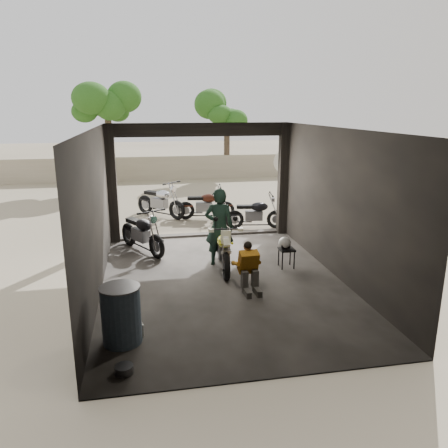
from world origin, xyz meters
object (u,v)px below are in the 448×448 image
object	(u,v)px
rider	(219,227)
main_bike	(223,246)
helmet	(285,243)
sign_post	(285,173)
stool	(287,252)
left_bike	(142,230)
mechanic	(250,269)
oil_drum	(121,316)
outside_bike_a	(160,199)
outside_bike_b	(205,203)
outside_bike_c	(255,211)

from	to	relation	value
rider	main_bike	bearing A→B (deg)	113.42
helmet	sign_post	bearing A→B (deg)	71.48
helmet	rider	bearing A→B (deg)	162.23
main_bike	rider	xyz separation A→B (m)	(-0.04, 0.31, 0.35)
stool	rider	bearing A→B (deg)	162.17
left_bike	helmet	distance (m)	3.67
main_bike	mechanic	world-z (taller)	main_bike
oil_drum	sign_post	distance (m)	8.68
main_bike	mechanic	distance (m)	1.40
stool	sign_post	bearing A→B (deg)	72.83
outside_bike_a	helmet	distance (m)	6.01
rider	mechanic	bearing A→B (deg)	117.09
outside_bike_b	mechanic	size ratio (longest dim) A/B	1.69
left_bike	outside_bike_b	world-z (taller)	left_bike
left_bike	rider	world-z (taller)	rider
outside_bike_c	outside_bike_b	bearing A→B (deg)	51.17
left_bike	helmet	xyz separation A→B (m)	(3.22, -1.76, 0.01)
helmet	oil_drum	distance (m)	4.50
stool	oil_drum	size ratio (longest dim) A/B	0.50
rider	sign_post	bearing A→B (deg)	-109.93
outside_bike_a	helmet	bearing A→B (deg)	-108.70
oil_drum	mechanic	bearing A→B (deg)	31.98
helmet	sign_post	size ratio (longest dim) A/B	0.13
outside_bike_b	rider	world-z (taller)	rider
stool	oil_drum	world-z (taller)	oil_drum
helmet	main_bike	bearing A→B (deg)	173.79
mechanic	stool	distance (m)	1.68
rider	helmet	xyz separation A→B (m)	(1.44, -0.44, -0.32)
left_bike	rider	size ratio (longest dim) A/B	0.95
outside_bike_b	outside_bike_a	bearing A→B (deg)	74.72
outside_bike_a	outside_bike_b	xyz separation A→B (m)	(1.45, -0.61, -0.06)
sign_post	stool	bearing A→B (deg)	-97.88
stool	outside_bike_a	bearing A→B (deg)	115.64
oil_drum	sign_post	size ratio (longest dim) A/B	0.41
outside_bike_b	oil_drum	size ratio (longest dim) A/B	1.77
outside_bike_b	oil_drum	xyz separation A→B (m)	(-2.42, -7.57, -0.09)
outside_bike_c	left_bike	bearing A→B (deg)	123.95
outside_bike_a	rider	world-z (taller)	rider
helmet	sign_post	world-z (taller)	sign_post
mechanic	oil_drum	size ratio (longest dim) A/B	1.05
outside_bike_a	mechanic	bearing A→B (deg)	-121.78
rider	outside_bike_b	bearing A→B (deg)	-77.75
stool	helmet	distance (m)	0.21
main_bike	left_bike	world-z (taller)	left_bike
outside_bike_c	helmet	size ratio (longest dim) A/B	5.46
outside_bike_b	helmet	size ratio (longest dim) A/B	5.65
outside_bike_b	sign_post	bearing A→B (deg)	-94.09
main_bike	oil_drum	xyz separation A→B (m)	(-2.15, -2.89, -0.09)
outside_bike_c	mechanic	size ratio (longest dim) A/B	1.63
outside_bike_b	sign_post	xyz separation A→B (m)	(2.51, -0.52, 0.98)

